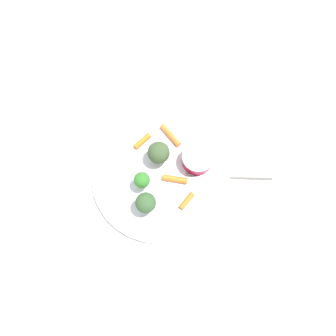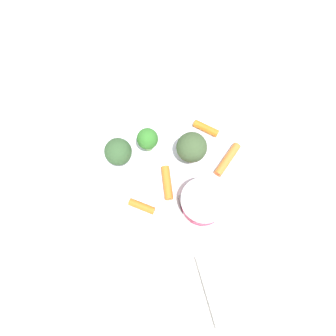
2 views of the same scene
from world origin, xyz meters
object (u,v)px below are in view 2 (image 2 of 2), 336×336
object	(u,v)px
plate	(170,165)
broccoli_floret_2	(148,139)
fork	(198,256)
carrot_stick_1	(142,206)
carrot_stick_2	(167,183)
broccoli_floret_1	(118,152)
napkin	(142,29)
carrot_stick_3	(206,128)
sauce_cup	(203,202)
carrot_stick_0	(228,162)
broccoli_floret_0	(192,148)

from	to	relation	value
plate	broccoli_floret_2	xyz separation A→B (m)	(0.03, -0.03, 0.04)
plate	fork	world-z (taller)	fork
carrot_stick_1	fork	size ratio (longest dim) A/B	0.21
broccoli_floret_2	carrot_stick_2	distance (m)	0.07
broccoli_floret_1	napkin	bearing A→B (deg)	-97.42
broccoli_floret_1	carrot_stick_3	distance (m)	0.14
carrot_stick_1	broccoli_floret_2	bearing A→B (deg)	-97.23
sauce_cup	carrot_stick_2	xyz separation A→B (m)	(0.05, -0.03, -0.01)
sauce_cup	carrot_stick_0	xyz separation A→B (m)	(-0.04, -0.06, -0.01)
broccoli_floret_1	fork	size ratio (longest dim) A/B	0.30
carrot_stick_1	carrot_stick_0	bearing A→B (deg)	-154.39
broccoli_floret_1	carrot_stick_0	size ratio (longest dim) A/B	0.94
carrot_stick_3	fork	xyz separation A→B (m)	(0.03, 0.19, -0.00)
broccoli_floret_1	carrot_stick_1	world-z (taller)	broccoli_floret_1
carrot_stick_0	carrot_stick_3	world-z (taller)	same
broccoli_floret_0	carrot_stick_0	bearing A→B (deg)	165.29
sauce_cup	carrot_stick_3	xyz separation A→B (m)	(-0.02, -0.12, -0.01)
broccoli_floret_0	carrot_stick_2	distance (m)	0.06
carrot_stick_3	fork	distance (m)	0.19
broccoli_floret_1	fork	world-z (taller)	broccoli_floret_1
carrot_stick_0	carrot_stick_1	distance (m)	0.14
broccoli_floret_2	carrot_stick_2	size ratio (longest dim) A/B	0.95
carrot_stick_3	plate	bearing A→B (deg)	42.57
plate	sauce_cup	bearing A→B (deg)	122.51
broccoli_floret_2	sauce_cup	bearing A→B (deg)	128.26
carrot_stick_2	carrot_stick_3	size ratio (longest dim) A/B	1.23
plate	broccoli_floret_2	bearing A→B (deg)	-40.87
broccoli_floret_1	carrot_stick_0	bearing A→B (deg)	175.91
broccoli_floret_1	broccoli_floret_2	size ratio (longest dim) A/B	1.14
carrot_stick_2	carrot_stick_0	bearing A→B (deg)	-162.47
carrot_stick_2	carrot_stick_3	distance (m)	0.11
broccoli_floret_2	carrot_stick_3	bearing A→B (deg)	-163.76
broccoli_floret_2	carrot_stick_0	bearing A→B (deg)	165.28
sauce_cup	carrot_stick_1	size ratio (longest dim) A/B	1.68
sauce_cup	napkin	world-z (taller)	sauce_cup
plate	broccoli_floret_0	xyz separation A→B (m)	(-0.03, -0.01, 0.04)
broccoli_floret_0	napkin	world-z (taller)	broccoli_floret_0
broccoli_floret_1	napkin	xyz separation A→B (m)	(-0.03, -0.26, -0.04)
napkin	carrot_stick_2	bearing A→B (deg)	96.16
carrot_stick_2	napkin	distance (m)	0.30
carrot_stick_0	broccoli_floret_1	bearing A→B (deg)	-4.09
broccoli_floret_1	sauce_cup	bearing A→B (deg)	147.26
sauce_cup	napkin	distance (m)	0.34
carrot_stick_2	fork	size ratio (longest dim) A/B	0.27
carrot_stick_2	carrot_stick_3	world-z (taller)	same
broccoli_floret_2	fork	world-z (taller)	broccoli_floret_2
plate	broccoli_floret_2	world-z (taller)	broccoli_floret_2
sauce_cup	carrot_stick_1	bearing A→B (deg)	-0.68
broccoli_floret_0	carrot_stick_2	xyz separation A→B (m)	(0.04, 0.04, -0.02)
broccoli_floret_2	carrot_stick_0	world-z (taller)	broccoli_floret_2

